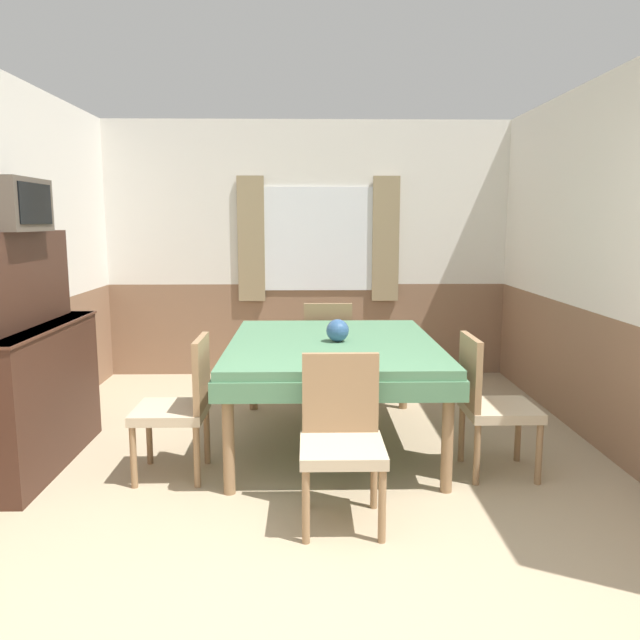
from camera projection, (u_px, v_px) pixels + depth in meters
ground_plane at (308, 618)px, 2.53m from camera, size 16.00×16.00×0.00m
wall_back at (308, 250)px, 6.41m from camera, size 4.49×0.10×2.60m
wall_left at (9, 264)px, 4.32m from camera, size 0.05×4.52×2.60m
wall_right at (600, 263)px, 4.40m from camera, size 0.05×4.52×2.60m
dining_table at (333, 355)px, 4.43m from camera, size 1.48×1.87×0.76m
chair_right_near at (489, 400)px, 3.93m from camera, size 0.44×0.44×0.89m
chair_head_window at (327, 347)px, 5.61m from camera, size 0.44×0.44×0.89m
chair_left_near at (181, 402)px, 3.89m from camera, size 0.44×0.44×0.89m
chair_head_near at (341, 434)px, 3.31m from camera, size 0.44×0.44×0.89m
sideboard at (26, 368)px, 4.02m from camera, size 0.46×1.37×1.53m
tv at (12, 205)px, 3.81m from camera, size 0.29×0.55×0.32m
vase at (337, 330)px, 4.37m from camera, size 0.16×0.16×0.16m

